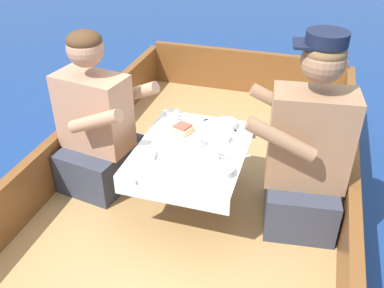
% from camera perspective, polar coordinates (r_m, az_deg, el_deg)
% --- Properties ---
extents(ground_plane, '(60.00, 60.00, 0.00)m').
position_cam_1_polar(ground_plane, '(2.64, -0.35, -12.74)').
color(ground_plane, navy).
extents(boat_deck, '(1.75, 3.36, 0.25)m').
position_cam_1_polar(boat_deck, '(2.56, -0.36, -10.75)').
color(boat_deck, '#A87F4C').
rests_on(boat_deck, ground_plane).
extents(gunwale_port, '(0.06, 3.36, 0.31)m').
position_cam_1_polar(gunwale_port, '(2.70, -17.77, -2.27)').
color(gunwale_port, brown).
rests_on(gunwale_port, boat_deck).
extents(gunwale_starboard, '(0.06, 3.36, 0.31)m').
position_cam_1_polar(gunwale_starboard, '(2.32, 20.18, -9.13)').
color(gunwale_starboard, brown).
rests_on(gunwale_starboard, boat_deck).
extents(bow_coaming, '(1.63, 0.06, 0.36)m').
position_cam_1_polar(bow_coaming, '(3.76, 7.16, 9.59)').
color(bow_coaming, brown).
rests_on(bow_coaming, boat_deck).
extents(cockpit_table, '(0.58, 0.72, 0.39)m').
position_cam_1_polar(cockpit_table, '(2.31, 0.00, -1.36)').
color(cockpit_table, '#B2B2B7').
rests_on(cockpit_table, boat_deck).
extents(person_port, '(0.57, 0.51, 0.95)m').
position_cam_1_polar(person_port, '(2.53, -12.57, 2.07)').
color(person_port, '#333847').
rests_on(person_port, boat_deck).
extents(person_starboard, '(0.56, 0.49, 1.05)m').
position_cam_1_polar(person_starboard, '(2.24, 15.00, -1.24)').
color(person_starboard, '#333847').
rests_on(person_starboard, boat_deck).
extents(plate_sandwich, '(0.18, 0.18, 0.01)m').
position_cam_1_polar(plate_sandwich, '(2.40, -1.25, 1.46)').
color(plate_sandwich, silver).
rests_on(plate_sandwich, cockpit_table).
extents(plate_bread, '(0.20, 0.20, 0.01)m').
position_cam_1_polar(plate_bread, '(2.19, -2.08, -1.87)').
color(plate_bread, silver).
rests_on(plate_bread, cockpit_table).
extents(sandwich, '(0.12, 0.12, 0.05)m').
position_cam_1_polar(sandwich, '(2.38, -1.26, 2.02)').
color(sandwich, '#E0BC7F').
rests_on(sandwich, plate_sandwich).
extents(bowl_port_near, '(0.13, 0.13, 0.04)m').
position_cam_1_polar(bowl_port_near, '(2.33, 3.45, 0.92)').
color(bowl_port_near, silver).
rests_on(bowl_port_near, cockpit_table).
extents(bowl_starboard_near, '(0.13, 0.13, 0.04)m').
position_cam_1_polar(bowl_starboard_near, '(2.07, 3.89, -3.51)').
color(bowl_starboard_near, silver).
rests_on(bowl_starboard_near, cockpit_table).
extents(bowl_center_far, '(0.12, 0.12, 0.04)m').
position_cam_1_polar(bowl_center_far, '(2.46, 4.65, 2.71)').
color(bowl_center_far, silver).
rests_on(bowl_center_far, cockpit_table).
extents(bowl_port_far, '(0.12, 0.12, 0.04)m').
position_cam_1_polar(bowl_port_far, '(2.20, -6.39, -1.35)').
color(bowl_port_far, silver).
rests_on(bowl_port_far, cockpit_table).
extents(coffee_cup_port, '(0.10, 0.07, 0.06)m').
position_cam_1_polar(coffee_cup_port, '(2.17, 3.01, -1.36)').
color(coffee_cup_port, silver).
rests_on(coffee_cup_port, cockpit_table).
extents(coffee_cup_starboard, '(0.10, 0.07, 0.05)m').
position_cam_1_polar(coffee_cup_starboard, '(2.53, -2.54, 3.86)').
color(coffee_cup_starboard, silver).
rests_on(coffee_cup_starboard, cockpit_table).
extents(tin_can, '(0.07, 0.07, 0.05)m').
position_cam_1_polar(tin_can, '(2.27, 0.73, 0.20)').
color(tin_can, silver).
rests_on(tin_can, cockpit_table).
extents(utensil_fork_port, '(0.14, 0.13, 0.00)m').
position_cam_1_polar(utensil_fork_port, '(2.40, 6.45, 1.25)').
color(utensil_fork_port, silver).
rests_on(utensil_fork_port, cockpit_table).
extents(utensil_fork_starboard, '(0.12, 0.15, 0.00)m').
position_cam_1_polar(utensil_fork_starboard, '(2.51, 0.92, 2.87)').
color(utensil_fork_starboard, silver).
rests_on(utensil_fork_starboard, cockpit_table).
extents(utensil_spoon_port, '(0.06, 0.17, 0.01)m').
position_cam_1_polar(utensil_spoon_port, '(2.12, -5.90, -3.45)').
color(utensil_spoon_port, silver).
rests_on(utensil_spoon_port, cockpit_table).
extents(utensil_knife_starboard, '(0.15, 0.10, 0.00)m').
position_cam_1_polar(utensil_knife_starboard, '(2.20, 5.77, -1.86)').
color(utensil_knife_starboard, silver).
rests_on(utensil_knife_starboard, cockpit_table).
extents(utensil_spoon_starboard, '(0.16, 0.09, 0.01)m').
position_cam_1_polar(utensil_spoon_starboard, '(2.02, 2.51, -5.25)').
color(utensil_spoon_starboard, silver).
rests_on(utensil_spoon_starboard, cockpit_table).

